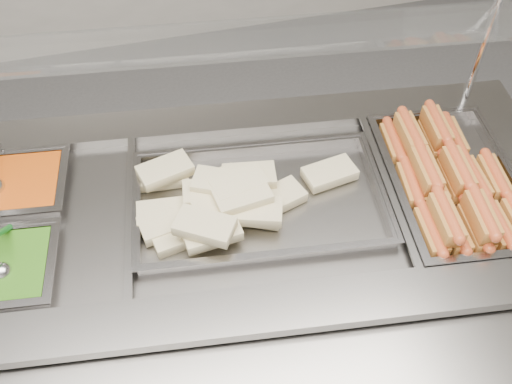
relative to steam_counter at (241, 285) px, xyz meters
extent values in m
cube|color=slate|center=(0.00, 0.00, -0.01)|extent=(1.78, 0.92, 0.82)
cube|color=gray|center=(-0.04, -0.33, 0.41)|extent=(1.78, 0.35, 0.03)
cube|color=gray|center=(0.04, 0.33, 0.41)|extent=(1.78, 0.35, 0.03)
cube|color=black|center=(0.00, 0.00, 0.30)|extent=(1.59, 0.73, 0.02)
cube|color=gray|center=(0.40, -0.05, 0.42)|extent=(0.09, 0.54, 0.01)
cube|color=gray|center=(-0.28, 0.04, 0.42)|extent=(0.09, 0.54, 0.01)
cube|color=gray|center=(-0.06, -0.48, 0.38)|extent=(1.72, 0.45, 0.02)
cylinder|color=silver|center=(0.77, 0.21, 0.64)|extent=(0.02, 0.02, 0.42)
cube|color=silver|center=(0.02, 0.19, 0.79)|extent=(1.58, 0.47, 0.08)
cube|color=#C5400A|center=(-0.59, 0.21, 0.39)|extent=(0.29, 0.24, 0.08)
cube|color=#995D20|center=(0.45, -0.22, 0.41)|extent=(0.07, 0.15, 0.05)
cylinder|color=#B1411F|center=(0.45, -0.22, 0.43)|extent=(0.05, 0.16, 0.03)
cube|color=#995D20|center=(0.47, -0.06, 0.41)|extent=(0.07, 0.15, 0.05)
cylinder|color=#B1411F|center=(0.47, -0.06, 0.43)|extent=(0.05, 0.16, 0.03)
cube|color=#995D20|center=(0.49, 0.10, 0.41)|extent=(0.07, 0.15, 0.05)
cylinder|color=#B1411F|center=(0.49, 0.10, 0.43)|extent=(0.05, 0.16, 0.03)
cube|color=#995D20|center=(0.51, -0.23, 0.41)|extent=(0.06, 0.15, 0.05)
cylinder|color=#B1411F|center=(0.51, -0.23, 0.43)|extent=(0.05, 0.16, 0.03)
cube|color=#995D20|center=(0.53, -0.07, 0.41)|extent=(0.06, 0.15, 0.05)
cylinder|color=#B1411F|center=(0.53, -0.07, 0.43)|extent=(0.04, 0.16, 0.03)
cube|color=#995D20|center=(0.55, 0.10, 0.41)|extent=(0.07, 0.15, 0.05)
cylinder|color=#B1411F|center=(0.55, 0.10, 0.43)|extent=(0.05, 0.16, 0.03)
cube|color=#995D20|center=(0.56, -0.24, 0.41)|extent=(0.07, 0.15, 0.05)
cylinder|color=#B1411F|center=(0.56, -0.24, 0.43)|extent=(0.05, 0.16, 0.03)
cube|color=#995D20|center=(0.59, -0.08, 0.41)|extent=(0.07, 0.15, 0.05)
cylinder|color=#B1411F|center=(0.59, -0.08, 0.43)|extent=(0.05, 0.16, 0.03)
cube|color=#995D20|center=(0.61, 0.09, 0.41)|extent=(0.07, 0.15, 0.05)
cylinder|color=#B1411F|center=(0.61, 0.09, 0.43)|extent=(0.05, 0.16, 0.03)
cube|color=#995D20|center=(0.62, -0.25, 0.41)|extent=(0.06, 0.15, 0.05)
cylinder|color=#B1411F|center=(0.62, -0.25, 0.43)|extent=(0.05, 0.16, 0.03)
cube|color=#995D20|center=(0.64, -0.08, 0.41)|extent=(0.06, 0.15, 0.05)
cylinder|color=#B1411F|center=(0.64, -0.08, 0.43)|extent=(0.04, 0.16, 0.03)
cube|color=#995D20|center=(0.67, 0.08, 0.41)|extent=(0.07, 0.15, 0.05)
cylinder|color=#B1411F|center=(0.67, 0.08, 0.43)|extent=(0.05, 0.16, 0.03)
cube|color=#995D20|center=(0.70, -0.09, 0.41)|extent=(0.07, 0.15, 0.05)
cylinder|color=#B1411F|center=(0.70, -0.09, 0.43)|extent=(0.05, 0.16, 0.03)
cube|color=#995D20|center=(0.48, -0.22, 0.46)|extent=(0.07, 0.15, 0.05)
cylinder|color=#B1411F|center=(0.48, -0.22, 0.48)|extent=(0.05, 0.16, 0.03)
cube|color=#995D20|center=(0.50, -0.06, 0.46)|extent=(0.07, 0.15, 0.05)
cylinder|color=#B1411F|center=(0.50, -0.06, 0.48)|extent=(0.05, 0.16, 0.03)
cube|color=#995D20|center=(0.52, 0.09, 0.46)|extent=(0.06, 0.15, 0.05)
cylinder|color=#B1411F|center=(0.52, 0.09, 0.48)|extent=(0.04, 0.16, 0.03)
cube|color=#995D20|center=(0.57, -0.24, 0.46)|extent=(0.07, 0.15, 0.05)
cylinder|color=#B1411F|center=(0.57, -0.24, 0.48)|extent=(0.05, 0.16, 0.03)
cube|color=#995D20|center=(0.59, -0.08, 0.46)|extent=(0.07, 0.15, 0.05)
cylinder|color=#B1411F|center=(0.59, -0.08, 0.48)|extent=(0.05, 0.16, 0.03)
cube|color=#995D20|center=(0.61, 0.09, 0.46)|extent=(0.07, 0.15, 0.05)
cylinder|color=#B1411F|center=(0.61, 0.09, 0.48)|extent=(0.05, 0.16, 0.03)
cube|color=beige|center=(-0.19, -0.03, 0.42)|extent=(0.15, 0.10, 0.03)
cube|color=beige|center=(0.03, -0.05, 0.42)|extent=(0.16, 0.13, 0.03)
cube|color=beige|center=(-0.17, -0.07, 0.42)|extent=(0.15, 0.10, 0.03)
cube|color=beige|center=(-0.20, 0.00, 0.42)|extent=(0.15, 0.09, 0.03)
cube|color=beige|center=(-0.18, 0.14, 0.42)|extent=(0.15, 0.09, 0.03)
cube|color=beige|center=(-0.05, 0.07, 0.42)|extent=(0.16, 0.12, 0.03)
cube|color=beige|center=(0.27, 0.03, 0.42)|extent=(0.15, 0.10, 0.03)
cube|color=beige|center=(0.10, -0.02, 0.42)|extent=(0.16, 0.12, 0.03)
cube|color=beige|center=(-0.09, -0.11, 0.44)|extent=(0.15, 0.09, 0.03)
cube|color=beige|center=(-0.05, -0.03, 0.45)|extent=(0.15, 0.10, 0.03)
cube|color=beige|center=(0.04, 0.05, 0.45)|extent=(0.15, 0.10, 0.03)
cube|color=beige|center=(0.03, -0.07, 0.45)|extent=(0.16, 0.12, 0.03)
cube|color=beige|center=(-0.07, 0.02, 0.45)|extent=(0.15, 0.10, 0.03)
cube|color=beige|center=(-0.17, 0.13, 0.45)|extent=(0.16, 0.11, 0.03)
cube|color=beige|center=(-0.11, -0.11, 0.48)|extent=(0.16, 0.14, 0.03)
cube|color=beige|center=(0.00, -0.03, 0.47)|extent=(0.15, 0.10, 0.03)
cube|color=beige|center=(0.00, 0.01, 0.47)|extent=(0.16, 0.11, 0.03)
cube|color=beige|center=(-0.04, 0.03, 0.47)|extent=(0.16, 0.13, 0.03)
sphere|color=silver|center=(-0.60, -0.08, 0.42)|extent=(0.05, 0.05, 0.05)
camera|label=1|loc=(-0.20, -0.96, 1.57)|focal=40.00mm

